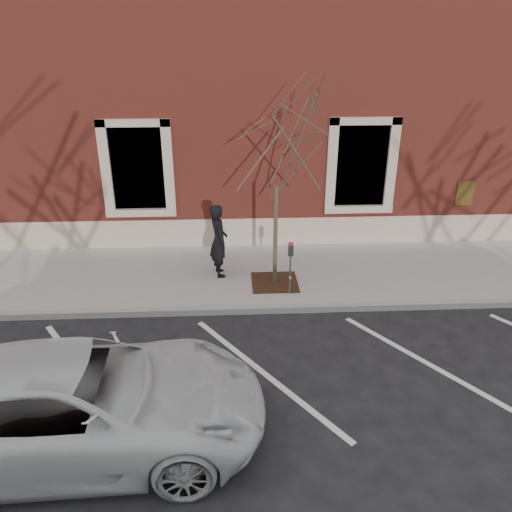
{
  "coord_description": "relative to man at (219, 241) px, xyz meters",
  "views": [
    {
      "loc": [
        -0.51,
        -9.63,
        5.7
      ],
      "look_at": [
        0.0,
        0.6,
        1.1
      ],
      "focal_mm": 35.0,
      "sensor_mm": 36.0,
      "label": 1
    }
  ],
  "objects": [
    {
      "name": "ground",
      "position": [
        0.86,
        -1.65,
        -1.06
      ],
      "size": [
        120.0,
        120.0,
        0.0
      ],
      "primitive_type": "plane",
      "color": "#28282B",
      "rests_on": "ground"
    },
    {
      "name": "sidewalk_near",
      "position": [
        0.86,
        0.1,
        -0.99
      ],
      "size": [
        40.0,
        3.5,
        0.15
      ],
      "primitive_type": "cube",
      "color": "#BCB8B1",
      "rests_on": "ground"
    },
    {
      "name": "curb_near",
      "position": [
        0.86,
        -1.7,
        -0.99
      ],
      "size": [
        40.0,
        0.12,
        0.15
      ],
      "primitive_type": "cube",
      "color": "#9E9E99",
      "rests_on": "ground"
    },
    {
      "name": "parking_stripes",
      "position": [
        0.86,
        -3.85,
        -1.06
      ],
      "size": [
        28.0,
        4.4,
        0.01
      ],
      "primitive_type": null,
      "color": "silver",
      "rests_on": "ground"
    },
    {
      "name": "building_civic",
      "position": [
        0.86,
        6.09,
        2.93
      ],
      "size": [
        40.0,
        8.62,
        8.0
      ],
      "color": "maroon",
      "rests_on": "ground"
    },
    {
      "name": "man",
      "position": [
        0.0,
        0.0,
        0.0
      ],
      "size": [
        0.57,
        0.74,
        1.82
      ],
      "primitive_type": "imported",
      "rotation": [
        0.0,
        0.0,
        1.79
      ],
      "color": "black",
      "rests_on": "sidewalk_near"
    },
    {
      "name": "parking_meter",
      "position": [
        1.64,
        -1.11,
        -0.02
      ],
      "size": [
        0.12,
        0.09,
        1.28
      ],
      "rotation": [
        0.0,
        0.0,
        -0.36
      ],
      "color": "#595B60",
      "rests_on": "sidewalk_near"
    },
    {
      "name": "tree_grate",
      "position": [
        1.34,
        -0.54,
        -0.9
      ],
      "size": [
        1.1,
        1.1,
        0.03
      ],
      "primitive_type": "cube",
      "color": "#3A2512",
      "rests_on": "sidewalk_near"
    },
    {
      "name": "sapling",
      "position": [
        1.34,
        -0.54,
        2.19
      ],
      "size": [
        2.66,
        2.66,
        4.44
      ],
      "color": "#483B2C",
      "rests_on": "sidewalk_near"
    },
    {
      "name": "white_truck",
      "position": [
        -1.98,
        -5.4,
        -0.29
      ],
      "size": [
        5.65,
        2.81,
        1.54
      ],
      "primitive_type": "imported",
      "rotation": [
        0.0,
        0.0,
        1.62
      ],
      "color": "silver",
      "rests_on": "ground"
    }
  ]
}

